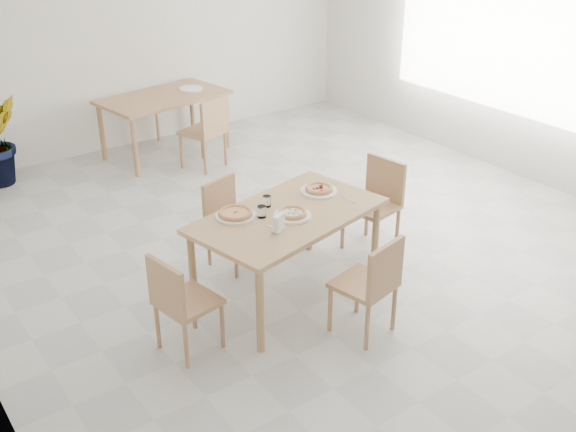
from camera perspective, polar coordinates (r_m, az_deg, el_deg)
room at (r=8.17m, az=17.93°, el=14.04°), size 7.28×7.00×7.00m
main_table at (r=5.34m, az=0.00°, el=-0.53°), size 1.69×1.17×0.75m
chair_south at (r=4.99m, az=7.16°, el=-5.48°), size 0.48×0.48×0.81m
chair_north at (r=5.95m, az=-5.10°, el=-0.02°), size 0.47×0.47×0.78m
chair_west at (r=4.84m, az=-9.19°, el=-6.95°), size 0.45×0.45×0.79m
chair_east at (r=6.23m, az=7.56°, el=1.53°), size 0.49×0.49×0.85m
plate_margherita at (r=5.26m, az=-4.47°, el=0.03°), size 0.32×0.32×0.02m
plate_mushroom at (r=5.25m, az=0.38°, el=0.05°), size 0.29×0.29×0.02m
plate_pepperoni at (r=5.67m, az=2.64°, el=2.12°), size 0.31×0.31×0.02m
pizza_margherita at (r=5.25m, az=-4.48°, el=0.25°), size 0.30×0.30×0.03m
pizza_mushroom at (r=5.24m, az=0.38°, el=0.27°), size 0.24×0.24×0.03m
pizza_pepperoni at (r=5.66m, az=2.64°, el=2.33°), size 0.28×0.28×0.03m
tumbler_a at (r=5.23m, az=-2.24°, el=0.37°), size 0.07×0.07×0.09m
tumbler_b at (r=5.40m, az=-1.81°, el=1.26°), size 0.07×0.07×0.09m
napkin_holder at (r=5.00m, az=-0.79°, el=-0.64°), size 0.14×0.11×0.14m
fork_a at (r=5.55m, az=5.07°, el=1.40°), size 0.02×0.20×0.01m
fork_b at (r=5.08m, az=-1.05°, el=-0.98°), size 0.09×0.15×0.01m
second_table at (r=8.49m, az=-10.48°, el=9.47°), size 1.63×1.09×0.75m
chair_back_s at (r=7.99m, az=-6.83°, el=7.43°), size 0.55×0.55×0.87m
chair_back_n at (r=9.17m, az=-12.75°, el=9.17°), size 0.39×0.39×0.79m
plate_empty at (r=8.67m, az=-8.22°, el=10.62°), size 0.30×0.30×0.02m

